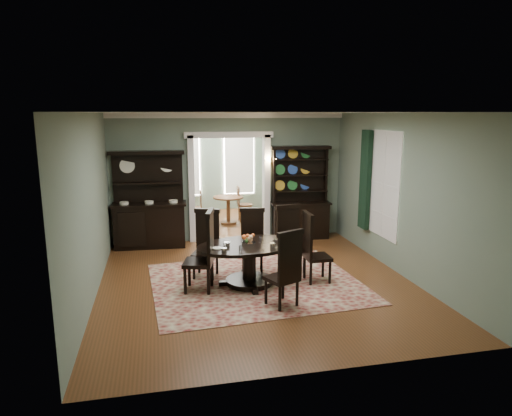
{
  "coord_description": "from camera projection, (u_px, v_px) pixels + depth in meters",
  "views": [
    {
      "loc": [
        -1.66,
        -7.6,
        2.99
      ],
      "look_at": [
        0.12,
        0.6,
        1.24
      ],
      "focal_mm": 32.0,
      "sensor_mm": 36.0,
      "label": 1
    }
  ],
  "objects": [
    {
      "name": "chair_far_left",
      "position": [
        207.0,
        241.0,
        8.46
      ],
      "size": [
        0.59,
        0.58,
        1.26
      ],
      "rotation": [
        0.0,
        0.0,
        2.77
      ],
      "color": "black",
      "rests_on": "rug"
    },
    {
      "name": "parlor_chair_right",
      "position": [
        242.0,
        203.0,
        12.74
      ],
      "size": [
        0.42,
        0.42,
        1.0
      ],
      "rotation": [
        0.0,
        0.0,
        -1.61
      ],
      "color": "#592F19",
      "rests_on": "parlor_floor"
    },
    {
      "name": "centerpiece",
      "position": [
        249.0,
        241.0,
        7.95
      ],
      "size": [
        1.24,
        0.8,
        0.2
      ],
      "color": "white",
      "rests_on": "dining_table"
    },
    {
      "name": "parlor",
      "position": [
        216.0,
        165.0,
        13.21
      ],
      "size": [
        3.51,
        3.5,
        3.01
      ],
      "color": "brown",
      "rests_on": "ground"
    },
    {
      "name": "room",
      "position": [
        256.0,
        196.0,
        7.94
      ],
      "size": [
        5.51,
        6.01,
        3.01
      ],
      "color": "brown",
      "rests_on": "ground"
    },
    {
      "name": "doorway_trim",
      "position": [
        229.0,
        172.0,
        10.76
      ],
      "size": [
        2.08,
        0.25,
        2.57
      ],
      "color": "white",
      "rests_on": "floor"
    },
    {
      "name": "chair_end_right",
      "position": [
        312.0,
        246.0,
        8.11
      ],
      "size": [
        0.45,
        0.49,
        1.28
      ],
      "rotation": [
        0.0,
        0.0,
        -1.58
      ],
      "color": "black",
      "rests_on": "rug"
    },
    {
      "name": "dining_table",
      "position": [
        249.0,
        256.0,
        8.03
      ],
      "size": [
        2.03,
        1.97,
        0.74
      ],
      "rotation": [
        0.0,
        0.0,
        0.15
      ],
      "color": "black",
      "rests_on": "rug"
    },
    {
      "name": "parlor_chair_left",
      "position": [
        197.0,
        206.0,
        12.63
      ],
      "size": [
        0.38,
        0.37,
        0.89
      ],
      "rotation": [
        0.0,
        0.0,
        1.53
      ],
      "color": "#592F19",
      "rests_on": "parlor_floor"
    },
    {
      "name": "welsh_dresser",
      "position": [
        300.0,
        205.0,
        11.05
      ],
      "size": [
        1.47,
        0.64,
        2.23
      ],
      "rotation": [
        0.0,
        0.0,
        -0.08
      ],
      "color": "black",
      "rests_on": "floor"
    },
    {
      "name": "chair_end_left",
      "position": [
        205.0,
        249.0,
        7.68
      ],
      "size": [
        0.61,
        0.63,
        1.41
      ],
      "rotation": [
        0.0,
        0.0,
        1.32
      ],
      "color": "black",
      "rests_on": "rug"
    },
    {
      "name": "right_window",
      "position": [
        375.0,
        182.0,
        9.35
      ],
      "size": [
        0.15,
        1.47,
        2.12
      ],
      "color": "white",
      "rests_on": "wall_right"
    },
    {
      "name": "sideboard",
      "position": [
        150.0,
        214.0,
        10.3
      ],
      "size": [
        1.68,
        0.67,
        2.17
      ],
      "rotation": [
        0.0,
        0.0,
        -0.06
      ],
      "color": "black",
      "rests_on": "floor"
    },
    {
      "name": "wall_sconce",
      "position": [
        270.0,
        161.0,
        10.76
      ],
      "size": [
        0.27,
        0.21,
        0.21
      ],
      "color": "gold",
      "rests_on": "back_wall_right"
    },
    {
      "name": "chair_far_mid",
      "position": [
        252.0,
        239.0,
        8.67
      ],
      "size": [
        0.53,
        0.51,
        1.23
      ],
      "rotation": [
        0.0,
        0.0,
        2.94
      ],
      "color": "black",
      "rests_on": "rug"
    },
    {
      "name": "rug",
      "position": [
        256.0,
        283.0,
        8.17
      ],
      "size": [
        3.81,
        3.27,
        0.01
      ],
      "primitive_type": "cube",
      "rotation": [
        0.0,
        0.0,
        0.06
      ],
      "color": "maroon",
      "rests_on": "floor"
    },
    {
      "name": "chair_near",
      "position": [
        286.0,
        267.0,
        7.02
      ],
      "size": [
        0.6,
        0.59,
        1.26
      ],
      "rotation": [
        0.0,
        0.0,
        0.42
      ],
      "color": "black",
      "rests_on": "rug"
    },
    {
      "name": "chair_far_right",
      "position": [
        290.0,
        236.0,
        8.74
      ],
      "size": [
        0.54,
        0.52,
        1.28
      ],
      "rotation": [
        0.0,
        0.0,
        3.31
      ],
      "color": "black",
      "rests_on": "rug"
    },
    {
      "name": "parlor_table",
      "position": [
        228.0,
        206.0,
        12.48
      ],
      "size": [
        0.82,
        0.82,
        0.76
      ],
      "color": "#592F19",
      "rests_on": "parlor_floor"
    }
  ]
}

